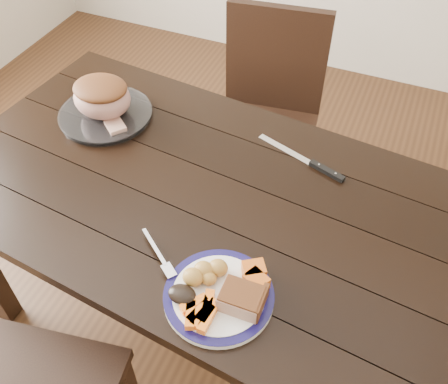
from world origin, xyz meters
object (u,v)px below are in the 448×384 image
at_px(dining_table, 203,212).
at_px(fork, 160,256).
at_px(serving_platter, 106,115).
at_px(dinner_plate, 219,296).
at_px(pork_slice, 241,299).
at_px(carving_knife, 316,165).
at_px(roast_joint, 102,98).
at_px(chair_far, 268,110).

distance_m(dining_table, fork, 0.29).
bearing_deg(serving_platter, dining_table, -23.06).
bearing_deg(fork, dinner_plate, 23.69).
bearing_deg(dining_table, serving_platter, 156.94).
xyz_separation_m(dining_table, serving_platter, (-0.45, 0.19, 0.10)).
xyz_separation_m(pork_slice, carving_knife, (0.03, 0.55, -0.04)).
xyz_separation_m(dining_table, roast_joint, (-0.45, 0.19, 0.17)).
bearing_deg(dining_table, dinner_plate, -58.70).
bearing_deg(dining_table, carving_knife, 39.80).
height_order(dining_table, serving_platter, serving_platter).
relative_size(dinner_plate, serving_platter, 0.88).
height_order(dining_table, carving_knife, carving_knife).
xyz_separation_m(chair_far, roast_joint, (-0.41, -0.55, 0.31)).
xyz_separation_m(dining_table, carving_knife, (0.28, 0.24, 0.10)).
relative_size(roast_joint, carving_knife, 0.63).
distance_m(dining_table, pork_slice, 0.43).
xyz_separation_m(roast_joint, carving_knife, (0.73, 0.04, -0.07)).
bearing_deg(fork, dining_table, 127.97).
relative_size(serving_platter, pork_slice, 3.08).
xyz_separation_m(dinner_plate, roast_joint, (-0.64, 0.50, 0.07)).
relative_size(dining_table, fork, 11.05).
height_order(pork_slice, fork, pork_slice).
distance_m(roast_joint, carving_knife, 0.74).
xyz_separation_m(chair_far, serving_platter, (-0.41, -0.55, 0.23)).
bearing_deg(pork_slice, serving_platter, 144.02).
bearing_deg(carving_knife, fork, -100.17).
xyz_separation_m(serving_platter, fork, (0.46, -0.46, 0.01)).
distance_m(dining_table, chair_far, 0.75).
height_order(dining_table, fork, fork).
bearing_deg(serving_platter, fork, -45.30).
xyz_separation_m(dinner_plate, pork_slice, (0.06, -0.01, 0.03)).
xyz_separation_m(dinner_plate, fork, (-0.18, 0.04, 0.01)).
bearing_deg(dining_table, chair_far, 92.95).
bearing_deg(roast_joint, carving_knife, 3.36).
bearing_deg(chair_far, fork, 84.78).
distance_m(dinner_plate, roast_joint, 0.82).
xyz_separation_m(dining_table, chair_far, (-0.04, 0.74, -0.13)).
distance_m(dinner_plate, fork, 0.19).
bearing_deg(pork_slice, chair_far, 105.29).
distance_m(serving_platter, roast_joint, 0.07).
distance_m(dining_table, serving_platter, 0.50).
height_order(roast_joint, carving_knife, roast_joint).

